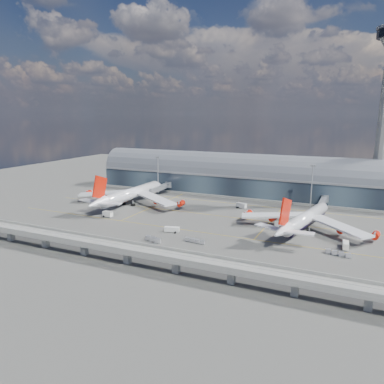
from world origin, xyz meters
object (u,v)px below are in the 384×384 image
at_px(service_truck_4, 279,223).
at_px(cargo_train_1, 153,239).
at_px(service_truck_1, 108,214).
at_px(service_truck_3, 346,245).
at_px(floodlight_mast_right, 312,186).
at_px(floodlight_mast_left, 158,174).
at_px(cargo_train_0, 195,241).
at_px(service_truck_5, 242,206).
at_px(service_truck_2, 172,229).
at_px(service_truck_0, 114,203).
at_px(airliner_left, 130,194).
at_px(cargo_train_2, 338,254).
at_px(airliner_right, 305,220).

distance_m(service_truck_4, cargo_train_1, 63.19).
xyz_separation_m(service_truck_1, service_truck_3, (117.22, 1.34, -0.08)).
bearing_deg(floodlight_mast_right, floodlight_mast_left, 180.00).
bearing_deg(cargo_train_0, service_truck_5, -7.72).
relative_size(service_truck_1, service_truck_2, 0.76).
bearing_deg(service_truck_0, service_truck_5, -10.94).
distance_m(floodlight_mast_left, cargo_train_1, 98.22).
bearing_deg(floodlight_mast_left, airliner_left, -90.55).
xyz_separation_m(service_truck_0, cargo_train_2, (127.02, -29.74, -0.64)).
distance_m(floodlight_mast_left, airliner_right, 111.81).
xyz_separation_m(airliner_left, service_truck_2, (47.89, -36.79, -5.14)).
relative_size(floodlight_mast_right, service_truck_1, 4.70).
bearing_deg(airliner_left, service_truck_2, -37.20).
height_order(airliner_left, airliner_right, airliner_left).
distance_m(service_truck_1, service_truck_2, 43.87).
bearing_deg(service_truck_1, service_truck_2, -98.04).
distance_m(service_truck_2, cargo_train_1, 15.20).
bearing_deg(service_truck_0, floodlight_mast_right, -10.81).
relative_size(service_truck_5, cargo_train_2, 0.65).
xyz_separation_m(service_truck_4, service_truck_5, (-27.15, 26.67, 0.09)).
bearing_deg(service_truck_1, airliner_right, -75.72).
xyz_separation_m(floodlight_mast_right, service_truck_2, (-52.43, -70.51, -12.33)).
height_order(floodlight_mast_right, service_truck_1, floodlight_mast_right).
bearing_deg(floodlight_mast_left, service_truck_1, -85.76).
bearing_deg(service_truck_1, floodlight_mast_left, 7.68).
xyz_separation_m(service_truck_1, service_truck_5, (58.84, 47.95, -0.03)).
xyz_separation_m(airliner_left, cargo_train_2, (119.86, -36.12, -5.56)).
relative_size(service_truck_1, cargo_train_2, 0.54).
bearing_deg(service_truck_0, airliner_right, -32.75).
xyz_separation_m(cargo_train_0, cargo_train_2, (56.41, 9.43, 0.04)).
height_order(service_truck_5, cargo_train_1, service_truck_5).
relative_size(service_truck_0, cargo_train_2, 0.72).
height_order(airliner_left, cargo_train_1, airliner_left).
relative_size(airliner_right, cargo_train_0, 6.82).
height_order(airliner_right, cargo_train_1, airliner_right).
relative_size(service_truck_4, service_truck_5, 0.79).
distance_m(service_truck_0, service_truck_4, 98.04).
distance_m(floodlight_mast_right, cargo_train_2, 73.63).
height_order(airliner_right, cargo_train_2, airliner_right).
xyz_separation_m(service_truck_3, service_truck_5, (-58.39, 46.61, 0.05)).
bearing_deg(airliner_left, cargo_train_1, -47.71).
bearing_deg(service_truck_3, floodlight_mast_left, 149.50).
distance_m(airliner_right, service_truck_4, 13.22).
bearing_deg(airliner_right, service_truck_4, 179.96).
bearing_deg(service_truck_3, cargo_train_1, -165.62).
bearing_deg(service_truck_5, airliner_right, -104.28).
height_order(floodlight_mast_right, airliner_right, floodlight_mast_right).
bearing_deg(service_truck_0, service_truck_3, -40.21).
distance_m(floodlight_mast_left, floodlight_mast_right, 100.00).
relative_size(airliner_left, service_truck_1, 13.48).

